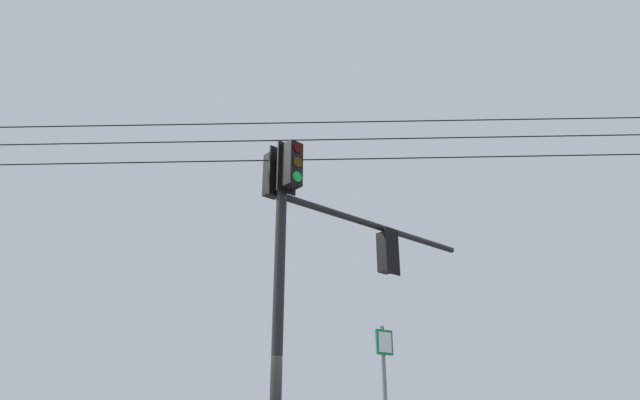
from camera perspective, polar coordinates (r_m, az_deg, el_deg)
signal_mast_assembly at (r=10.28m, az=-0.35°, el=-4.87°), size 1.45×5.65×6.52m
overhead_wire_span at (r=10.69m, az=-11.50°, el=6.21°), size 23.45×19.50×1.56m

